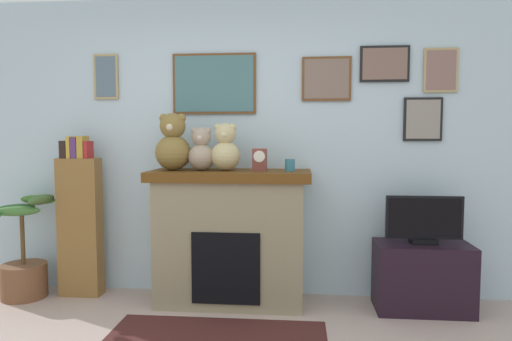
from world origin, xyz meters
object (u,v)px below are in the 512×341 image
object	(u,v)px
tv_stand	(422,277)
teddy_bear_tan	(225,149)
fireplace	(231,236)
teddy_bear_brown	(201,151)
bookshelf	(80,222)
potted_plant	(23,262)
mantel_clock	(260,160)
television	(424,221)
candle_jar	(290,165)
teddy_bear_cream	(173,145)

from	to	relation	value
tv_stand	teddy_bear_tan	distance (m)	1.89
tv_stand	teddy_bear_tan	xyz separation A→B (m)	(-1.59, 0.02, 1.02)
fireplace	teddy_bear_brown	bearing A→B (deg)	-175.61
bookshelf	potted_plant	world-z (taller)	bookshelf
potted_plant	teddy_bear_brown	world-z (taller)	teddy_bear_brown
teddy_bear_tan	mantel_clock	bearing A→B (deg)	-0.16
bookshelf	television	size ratio (longest dim) A/B	2.34
candle_jar	teddy_bear_brown	size ratio (longest dim) A/B	0.28
bookshelf	television	bearing A→B (deg)	-2.00
tv_stand	candle_jar	world-z (taller)	candle_jar
candle_jar	mantel_clock	world-z (taller)	mantel_clock
teddy_bear_brown	teddy_bear_cream	bearing A→B (deg)	-179.97
teddy_bear_cream	teddy_bear_tan	bearing A→B (deg)	0.01
potted_plant	tv_stand	distance (m)	3.37
bookshelf	mantel_clock	xyz separation A→B (m)	(1.59, -0.08, 0.56)
potted_plant	television	xyz separation A→B (m)	(3.37, 0.01, 0.42)
television	teddy_bear_tan	bearing A→B (deg)	179.22
bookshelf	television	distance (m)	2.90
bookshelf	candle_jar	distance (m)	1.90
television	teddy_bear_cream	bearing A→B (deg)	179.39
tv_stand	teddy_bear_tan	world-z (taller)	teddy_bear_tan
tv_stand	candle_jar	distance (m)	1.39
television	teddy_bear_cream	size ratio (longest dim) A/B	1.26
fireplace	potted_plant	size ratio (longest dim) A/B	1.47
bookshelf	fireplace	bearing A→B (deg)	-2.63
tv_stand	teddy_bear_brown	distance (m)	2.06
mantel_clock	teddy_bear_cream	bearing A→B (deg)	179.95
fireplace	potted_plant	bearing A→B (deg)	-178.46
tv_stand	teddy_bear_tan	bearing A→B (deg)	179.27
candle_jar	teddy_bear_cream	xyz separation A→B (m)	(-0.97, -0.00, 0.16)
potted_plant	candle_jar	xyz separation A→B (m)	(2.30, 0.03, 0.85)
tv_stand	bookshelf	bearing A→B (deg)	178.02
fireplace	mantel_clock	xyz separation A→B (m)	(0.25, -0.02, 0.64)
mantel_clock	teddy_bear_brown	world-z (taller)	teddy_bear_brown
television	mantel_clock	distance (m)	1.40
television	teddy_bear_brown	xyz separation A→B (m)	(-1.80, 0.02, 0.55)
teddy_bear_brown	tv_stand	bearing A→B (deg)	-0.65
candle_jar	television	bearing A→B (deg)	-1.20
mantel_clock	bookshelf	bearing A→B (deg)	177.10
potted_plant	teddy_bear_brown	distance (m)	1.84
fireplace	teddy_bear_tan	bearing A→B (deg)	-153.11
bookshelf	tv_stand	size ratio (longest dim) A/B	1.88
fireplace	candle_jar	distance (m)	0.78
bookshelf	mantel_clock	bearing A→B (deg)	-2.90
mantel_clock	candle_jar	bearing A→B (deg)	0.30
television	candle_jar	world-z (taller)	candle_jar
potted_plant	teddy_bear_tan	xyz separation A→B (m)	(1.77, 0.03, 0.98)
potted_plant	mantel_clock	bearing A→B (deg)	0.83
mantel_clock	teddy_bear_cream	world-z (taller)	teddy_bear_cream
teddy_bear_tan	fireplace	bearing A→B (deg)	26.89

